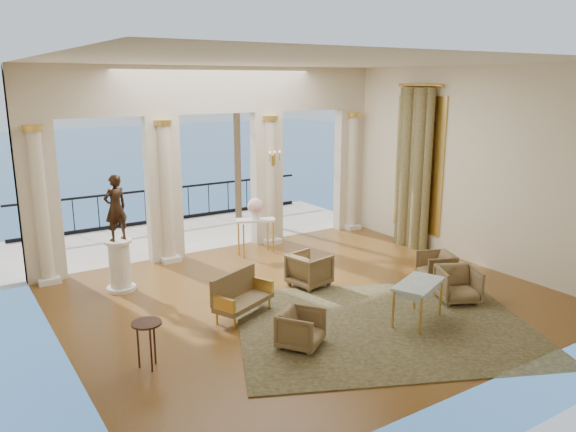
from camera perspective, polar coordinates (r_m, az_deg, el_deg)
floor at (r=11.17m, az=1.88°, el=-8.29°), size 9.00×9.00×0.00m
room_walls at (r=9.56m, az=5.85°, el=5.80°), size 9.00×9.00×9.00m
arcade at (r=13.77m, az=-7.19°, el=6.91°), size 9.00×0.56×4.50m
terrace at (r=16.05m, az=-9.99°, el=-1.83°), size 10.00×3.60×0.10m
balustrade at (r=17.38m, az=-12.13°, el=0.83°), size 9.00×0.06×1.03m
palm_tree at (r=17.06m, az=-5.31°, el=13.31°), size 2.00×2.00×4.50m
curtain at (r=14.45m, az=12.62°, el=4.75°), size 0.33×1.40×4.09m
window_frame at (r=14.57m, az=13.16°, el=5.11°), size 0.04×1.60×3.40m
wall_sconce at (r=14.20m, az=-1.47°, el=5.77°), size 0.30×0.11×0.33m
rug at (r=10.11m, az=9.68°, el=-10.88°), size 6.20×5.65×0.02m
armchair_a at (r=9.13m, az=1.32°, el=-11.21°), size 0.88×0.87×0.67m
armchair_b at (r=11.35m, az=16.89°, el=-6.52°), size 0.96×0.94×0.75m
armchair_c at (r=12.34m, az=14.81°, el=-4.90°), size 0.84×0.86×0.69m
armchair_d at (r=11.68m, az=2.20°, el=-5.30°), size 0.82×0.86×0.76m
settee at (r=10.27m, az=-4.92°, el=-7.96°), size 1.32×0.96×0.80m
game_table at (r=10.12m, az=13.12°, el=-7.01°), size 1.23×0.97×0.74m
pedestal at (r=11.88m, az=-16.72°, el=-4.91°), size 0.58×0.58×1.06m
statue at (r=11.57m, az=-17.13°, el=0.80°), size 0.55×0.43×1.32m
console_table at (r=13.71m, az=-3.29°, el=-0.92°), size 0.99×0.71×0.88m
urn at (r=13.60m, az=-3.32°, el=0.90°), size 0.39×0.39×0.52m
side_table at (r=8.63m, az=-14.15°, el=-11.05°), size 0.45×0.45×0.73m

